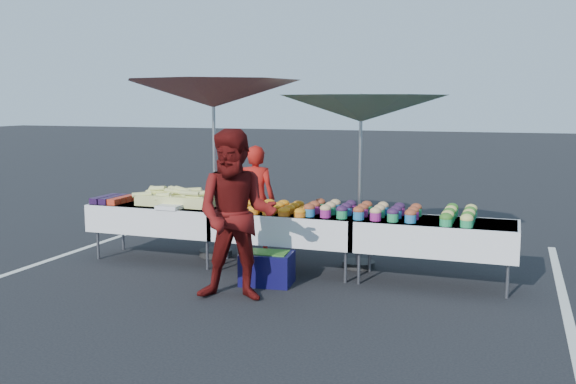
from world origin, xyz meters
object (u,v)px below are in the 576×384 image
(table_left, at_px, (162,216))
(vendor, at_px, (256,199))
(table_right, at_px, (435,235))
(storage_bin, at_px, (267,267))
(customer, at_px, (236,215))
(umbrella_left, at_px, (213,95))
(umbrella_right, at_px, (361,110))
(table_center, at_px, (288,225))

(table_left, height_order, vendor, vendor)
(table_right, height_order, vendor, vendor)
(storage_bin, bearing_deg, table_left, 153.50)
(customer, height_order, umbrella_left, umbrella_left)
(vendor, distance_m, umbrella_left, 1.56)
(customer, bearing_deg, table_left, 130.31)
(table_right, relative_size, umbrella_left, 0.66)
(vendor, xyz_separation_m, umbrella_left, (-0.42, -0.44, 1.44))
(vendor, bearing_deg, table_right, 153.94)
(vendor, xyz_separation_m, umbrella_right, (1.58, -0.38, 1.25))
(table_left, distance_m, table_right, 3.60)
(vendor, relative_size, customer, 0.82)
(table_center, height_order, table_right, same)
(table_right, bearing_deg, table_left, 180.00)
(customer, distance_m, umbrella_right, 2.27)
(umbrella_left, bearing_deg, umbrella_right, 1.86)
(table_right, distance_m, umbrella_left, 3.43)
(vendor, relative_size, umbrella_right, 0.65)
(umbrella_left, distance_m, storage_bin, 2.54)
(table_center, bearing_deg, table_left, 180.00)
(table_center, distance_m, storage_bin, 0.76)
(table_right, height_order, umbrella_right, umbrella_right)
(customer, relative_size, umbrella_left, 0.65)
(customer, bearing_deg, storage_bin, 69.94)
(vendor, height_order, storage_bin, vendor)
(table_right, bearing_deg, umbrella_left, 172.41)
(table_left, height_order, storage_bin, table_left)
(table_right, relative_size, customer, 1.01)
(vendor, distance_m, customer, 2.25)
(vendor, bearing_deg, customer, 99.18)
(table_center, relative_size, vendor, 1.23)
(vendor, xyz_separation_m, customer, (0.66, -2.14, 0.16))
(storage_bin, bearing_deg, table_right, 13.22)
(table_right, xyz_separation_m, umbrella_right, (-1.00, 0.46, 1.42))
(storage_bin, bearing_deg, table_center, 81.20)
(customer, distance_m, storage_bin, 0.97)
(customer, distance_m, umbrella_left, 2.39)
(table_center, bearing_deg, vendor, 132.86)
(umbrella_left, height_order, storage_bin, umbrella_left)
(table_right, bearing_deg, table_center, 180.00)
(vendor, distance_m, umbrella_right, 2.05)
(table_center, height_order, storage_bin, table_center)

